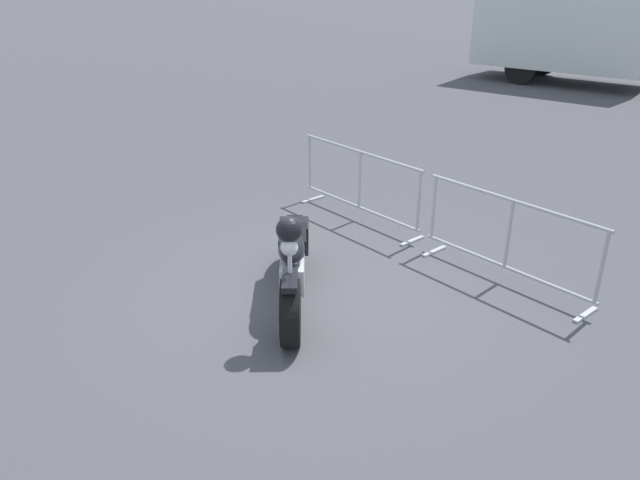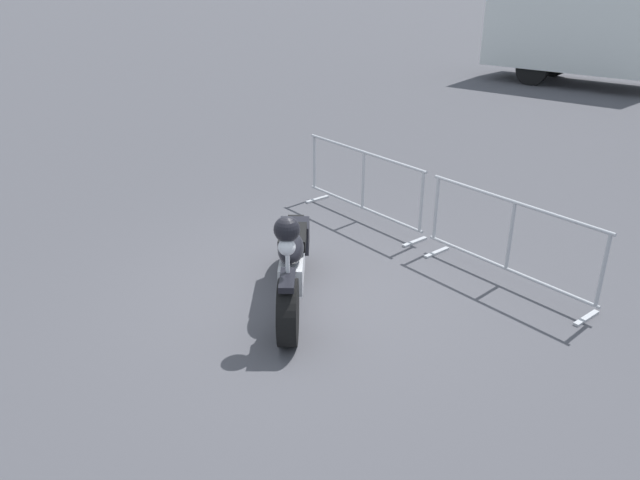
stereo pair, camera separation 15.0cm
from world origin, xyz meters
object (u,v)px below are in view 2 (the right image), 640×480
box_truck (609,30)px  parked_car_green (635,32)px  crowd_barrier_near (363,185)px  motorcycle (292,261)px  crowd_barrier_far (510,241)px  parked_car_yellow (571,27)px

box_truck → parked_car_green: (-3.40, 8.77, -0.92)m
crowd_barrier_near → motorcycle: bearing=-60.4°
motorcycle → crowd_barrier_near: motorcycle is taller
crowd_barrier_near → parked_car_green: (-6.59, 21.35, 0.16)m
motorcycle → crowd_barrier_far: bearing=99.9°
motorcycle → crowd_barrier_near: (-1.27, 2.24, 0.04)m
parked_car_yellow → crowd_barrier_far: bearing=-155.7°
parked_car_yellow → parked_car_green: bearing=-87.5°
box_truck → parked_car_green: 9.45m
motorcycle → crowd_barrier_near: 2.58m
motorcycle → crowd_barrier_far: 2.58m
crowd_barrier_far → box_truck: 13.87m
crowd_barrier_near → parked_car_green: parked_car_green is taller
box_truck → parked_car_yellow: (-6.11, 8.40, -0.93)m
crowd_barrier_far → parked_car_yellow: 24.10m
crowd_barrier_far → parked_car_green: 23.22m
crowd_barrier_near → crowd_barrier_far: size_ratio=1.00×
crowd_barrier_near → parked_car_yellow: 22.95m
crowd_barrier_near → parked_car_yellow: bearing=113.9°
crowd_barrier_near → crowd_barrier_far: bearing=0.0°
parked_car_yellow → box_truck: bearing=-149.1°
crowd_barrier_far → parked_car_yellow: size_ratio=0.56×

